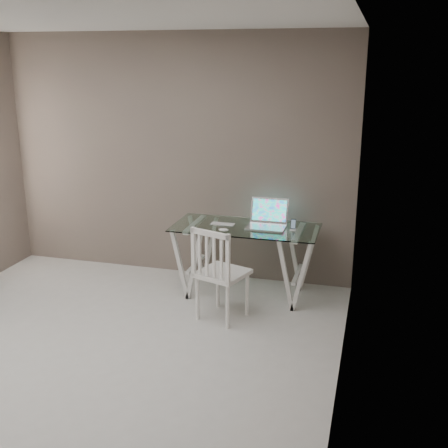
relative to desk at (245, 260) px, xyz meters
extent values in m
plane|color=beige|center=(-0.91, -1.80, -0.38)|extent=(4.50, 4.50, 0.00)
cube|color=white|center=(-0.91, -1.80, 2.32)|extent=(4.00, 4.50, 0.02)
cube|color=#6B5D54|center=(-0.91, 0.45, 0.97)|extent=(4.00, 0.02, 2.70)
cube|color=#6B5D54|center=(1.09, -1.80, 0.97)|extent=(0.02, 4.50, 2.70)
cube|color=silver|center=(0.00, 0.00, 0.36)|extent=(1.50, 0.70, 0.01)
cube|color=silver|center=(-0.55, 0.00, -0.02)|extent=(0.24, 0.62, 0.72)
cube|color=silver|center=(0.55, 0.00, -0.02)|extent=(0.24, 0.62, 0.72)
cube|color=white|center=(-0.08, -0.61, 0.07)|extent=(0.54, 0.54, 0.04)
cylinder|color=white|center=(-0.30, -0.72, -0.17)|extent=(0.04, 0.04, 0.44)
cylinder|color=white|center=(0.03, -0.83, -0.17)|extent=(0.04, 0.04, 0.44)
cylinder|color=white|center=(-0.19, -0.39, -0.17)|extent=(0.04, 0.04, 0.44)
cylinder|color=white|center=(0.14, -0.50, -0.17)|extent=(0.04, 0.04, 0.44)
cube|color=white|center=(-0.14, -0.79, 0.31)|extent=(0.41, 0.16, 0.48)
cube|color=silver|center=(0.21, 0.01, 0.37)|extent=(0.39, 0.27, 0.02)
cube|color=#19D899|center=(0.21, 0.19, 0.50)|extent=(0.39, 0.09, 0.25)
cube|color=silver|center=(-0.25, 0.02, 0.37)|extent=(0.26, 0.11, 0.01)
ellipsoid|color=silver|center=(-0.18, -0.22, 0.38)|extent=(0.10, 0.06, 0.03)
cube|color=white|center=(0.49, 0.01, 0.37)|extent=(0.06, 0.06, 0.01)
cube|color=black|center=(0.49, 0.01, 0.43)|extent=(0.05, 0.03, 0.10)
camera|label=1|loc=(1.26, -5.40, 2.03)|focal=45.00mm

